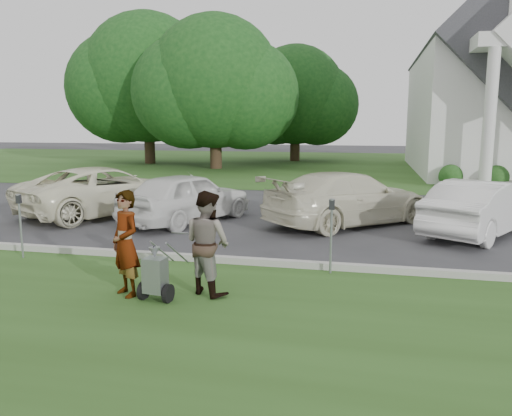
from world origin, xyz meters
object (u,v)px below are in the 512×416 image
(church, at_px, (501,70))
(person_right, at_px, (208,243))
(tree_back, at_px, (295,100))
(car_c, at_px, (349,198))
(striping_cart, at_px, (156,276))
(tree_far, at_px, (147,84))
(parking_meter_far, at_px, (20,218))
(car_d, at_px, (481,208))
(car_b, at_px, (187,197))
(person_left, at_px, (126,244))
(parking_meter_near, at_px, (331,227))
(car_a, at_px, (106,191))
(tree_left, at_px, (215,88))

(church, distance_m, person_right, 26.84)
(tree_back, distance_m, car_c, 25.53)
(striping_cart, bearing_deg, tree_far, 121.46)
(striping_cart, bearing_deg, parking_meter_far, 161.68)
(car_d, bearing_deg, car_b, 31.73)
(tree_far, distance_m, person_left, 29.59)
(striping_cart, height_order, person_left, person_left)
(tree_far, height_order, car_c, tree_far)
(tree_far, height_order, striping_cart, tree_far)
(striping_cart, height_order, car_d, car_d)
(church, bearing_deg, person_left, -114.27)
(tree_back, bearing_deg, car_d, -71.24)
(parking_meter_near, distance_m, parking_meter_far, 6.59)
(tree_back, bearing_deg, car_a, -95.71)
(striping_cart, xyz_separation_m, person_right, (0.72, 0.54, 0.46))
(car_b, bearing_deg, person_right, 136.33)
(striping_cart, bearing_deg, parking_meter_near, 45.51)
(parking_meter_near, bearing_deg, tree_left, 112.70)
(tree_left, relative_size, tree_back, 1.11)
(car_b, height_order, car_c, car_c)
(striping_cart, distance_m, person_left, 0.76)
(car_c, bearing_deg, person_left, 110.05)
(tree_left, xyz_separation_m, car_b, (4.53, -17.40, -4.36))
(tree_left, distance_m, car_b, 18.50)
(person_left, height_order, parking_meter_far, person_left)
(car_c, bearing_deg, parking_meter_near, 134.32)
(tree_back, height_order, person_left, tree_back)
(person_right, distance_m, car_d, 8.10)
(tree_far, relative_size, car_b, 2.65)
(striping_cart, relative_size, parking_meter_far, 0.78)
(striping_cart, xyz_separation_m, car_b, (-1.87, 6.44, 0.33))
(person_left, height_order, parking_meter_near, person_left)
(striping_cart, xyz_separation_m, parking_meter_far, (-3.91, 1.82, 0.46))
(car_b, bearing_deg, car_a, 9.97)
(person_right, distance_m, parking_meter_near, 2.54)
(striping_cart, bearing_deg, tree_back, 100.96)
(tree_back, bearing_deg, church, -27.85)
(tree_left, height_order, tree_back, tree_left)
(car_d, bearing_deg, tree_left, -22.57)
(car_b, bearing_deg, car_c, -148.60)
(tree_left, height_order, car_c, tree_left)
(church, relative_size, person_left, 13.50)
(tree_far, relative_size, tree_back, 1.21)
(tree_left, bearing_deg, striping_cart, -74.98)
(parking_meter_near, bearing_deg, church, 70.80)
(person_left, bearing_deg, tree_back, 127.98)
(tree_far, relative_size, person_left, 6.52)
(tree_left, height_order, person_right, tree_left)
(car_b, bearing_deg, tree_back, -66.15)
(church, bearing_deg, tree_far, 175.34)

